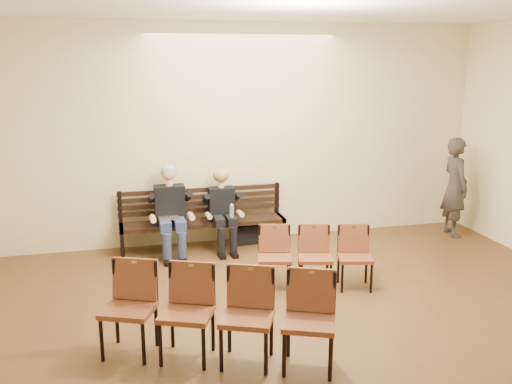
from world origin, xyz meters
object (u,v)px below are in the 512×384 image
chair_row_front (315,258)px  chair_row_back (216,316)px  bench (204,234)px  passerby (456,180)px  laptop (169,221)px  bag (246,234)px  seated_woman (223,214)px  seated_man (171,210)px  water_bottle (232,218)px

chair_row_front → chair_row_back: bearing=-122.4°
bench → passerby: (4.22, -0.34, 0.73)m
passerby → laptop: bearing=93.7°
bag → chair_row_back: size_ratio=0.18×
seated_woman → laptop: size_ratio=3.81×
seated_man → passerby: bearing=-2.6°
seated_woman → chair_row_back: bearing=-102.1°
seated_woman → chair_row_back: seated_woman is taller
seated_man → chair_row_back: 3.34m
seated_woman → chair_row_front: (0.86, -1.83, -0.17)m
bench → chair_row_front: (1.15, -1.95, 0.19)m
seated_man → passerby: size_ratio=0.71×
laptop → bag: bearing=22.7°
chair_row_front → seated_woman: bearing=129.1°
bag → passerby: size_ratio=0.21×
bench → seated_woman: 0.47m
water_bottle → chair_row_back: 3.20m
seated_woman → passerby: 3.95m
bench → seated_man: seated_man is taller
bench → water_bottle: bearing=-42.9°
passerby → chair_row_front: bearing=122.5°
seated_woman → laptop: seated_woman is taller
passerby → chair_row_back: size_ratio=0.83×
seated_man → seated_woman: size_ratio=1.18×
bench → passerby: bearing=-4.6°
bench → water_bottle: (0.38, -0.36, 0.33)m
bench → seated_woman: size_ratio=2.25×
laptop → seated_man: bearing=80.2°
seated_woman → water_bottle: seated_woman is taller
laptop → chair_row_front: (1.71, -1.70, -0.15)m
passerby → chair_row_front: passerby is taller
bag → chair_row_front: size_ratio=0.28×
bench → bag: bench is taller
passerby → bench: bearing=90.2°
chair_row_front → bag: bearing=115.9°
passerby → chair_row_back: (-4.64, -3.11, -0.48)m
chair_row_back → chair_row_front: bearing=67.1°
laptop → chair_row_back: 3.21m
seated_woman → passerby: size_ratio=0.60×
seated_woman → laptop: (-0.84, -0.13, -0.02)m
seated_man → laptop: size_ratio=4.51×
water_bottle → chair_row_front: bearing=-64.3°
seated_woman → chair_row_front: bearing=-64.8°
passerby → chair_row_back: passerby is taller
laptop → chair_row_front: 2.41m
laptop → passerby: bearing=6.4°
passerby → bag: bearing=87.7°
bench → seated_man: size_ratio=1.90×
seated_woman → bag: 0.64m
water_bottle → passerby: (3.83, 0.02, 0.40)m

